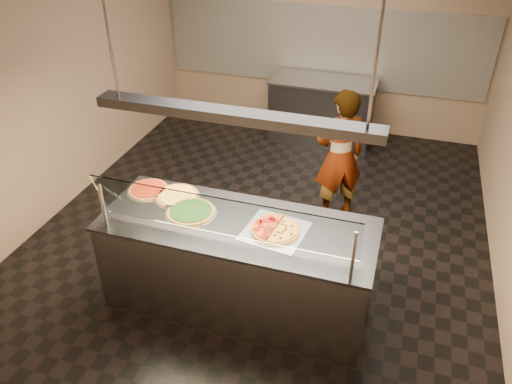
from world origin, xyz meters
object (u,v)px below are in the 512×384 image
(serving_counter, at_px, (238,264))
(prep_table, at_px, (322,109))
(sneeze_guard, at_px, (222,218))
(pizza_spinach, at_px, (191,211))
(pizza_spatula, at_px, (167,200))
(heat_lamp_housing, at_px, (234,116))
(pizza_tomato, at_px, (148,189))
(worker, at_px, (340,156))
(half_pizza_pepperoni, at_px, (264,226))
(perforated_tray, at_px, (275,231))
(pizza_cheese, at_px, (177,195))
(half_pizza_sausage, at_px, (286,231))

(serving_counter, distance_m, prep_table, 3.75)
(sneeze_guard, xyz_separation_m, pizza_spinach, (-0.45, 0.37, -0.28))
(pizza_spatula, height_order, heat_lamp_housing, heat_lamp_housing)
(serving_counter, xyz_separation_m, pizza_tomato, (-0.99, 0.24, 0.48))
(heat_lamp_housing, bearing_deg, worker, 70.39)
(serving_counter, distance_m, pizza_spinach, 0.66)
(heat_lamp_housing, bearing_deg, half_pizza_pepperoni, -2.27)
(perforated_tray, height_order, heat_lamp_housing, heat_lamp_housing)
(pizza_cheese, bearing_deg, pizza_spatula, -110.06)
(pizza_spatula, relative_size, heat_lamp_housing, 0.11)
(pizza_cheese, height_order, worker, worker)
(perforated_tray, height_order, pizza_tomato, pizza_tomato)
(serving_counter, relative_size, pizza_spinach, 5.29)
(pizza_cheese, height_order, pizza_spatula, pizza_spatula)
(worker, bearing_deg, pizza_cheese, 17.00)
(serving_counter, bearing_deg, half_pizza_pepperoni, -2.27)
(sneeze_guard, relative_size, half_pizza_pepperoni, 4.96)
(perforated_tray, xyz_separation_m, heat_lamp_housing, (-0.34, 0.01, 1.01))
(pizza_spinach, bearing_deg, worker, 57.96)
(sneeze_guard, distance_m, pizza_spinach, 0.65)
(pizza_tomato, height_order, pizza_spatula, pizza_spatula)
(pizza_tomato, bearing_deg, heat_lamp_housing, -13.85)
(half_pizza_pepperoni, xyz_separation_m, prep_table, (-0.21, 3.76, -0.50))
(pizza_tomato, bearing_deg, pizza_cheese, -3.23)
(worker, xyz_separation_m, heat_lamp_housing, (-0.62, -1.73, 1.15))
(heat_lamp_housing, bearing_deg, pizza_cheese, 161.60)
(half_pizza_sausage, height_order, pizza_spatula, half_pizza_sausage)
(serving_counter, relative_size, half_pizza_pepperoni, 5.50)
(pizza_spinach, distance_m, pizza_spatula, 0.29)
(pizza_cheese, bearing_deg, pizza_tomato, 176.77)
(pizza_spatula, distance_m, prep_table, 3.76)
(sneeze_guard, relative_size, half_pizza_sausage, 4.96)
(half_pizza_pepperoni, height_order, pizza_spinach, half_pizza_pepperoni)
(half_pizza_pepperoni, xyz_separation_m, pizza_cheese, (-0.93, 0.24, -0.02))
(prep_table, relative_size, worker, 0.97)
(pizza_cheese, relative_size, heat_lamp_housing, 0.19)
(pizza_spatula, height_order, prep_table, pizza_spatula)
(half_pizza_pepperoni, xyz_separation_m, pizza_spinach, (-0.69, 0.04, -0.02))
(pizza_tomato, xyz_separation_m, heat_lamp_housing, (0.99, -0.24, 1.01))
(sneeze_guard, height_order, heat_lamp_housing, heat_lamp_housing)
(half_pizza_pepperoni, height_order, heat_lamp_housing, heat_lamp_housing)
(half_pizza_pepperoni, height_order, pizza_spatula, half_pizza_pepperoni)
(sneeze_guard, height_order, perforated_tray, sneeze_guard)
(perforated_tray, distance_m, half_pizza_sausage, 0.10)
(pizza_spatula, distance_m, worker, 2.11)
(perforated_tray, xyz_separation_m, worker, (0.27, 1.74, -0.14))
(pizza_tomato, distance_m, worker, 2.20)
(half_pizza_pepperoni, distance_m, pizza_spinach, 0.69)
(perforated_tray, height_order, worker, worker)
(worker, height_order, heat_lamp_housing, heat_lamp_housing)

